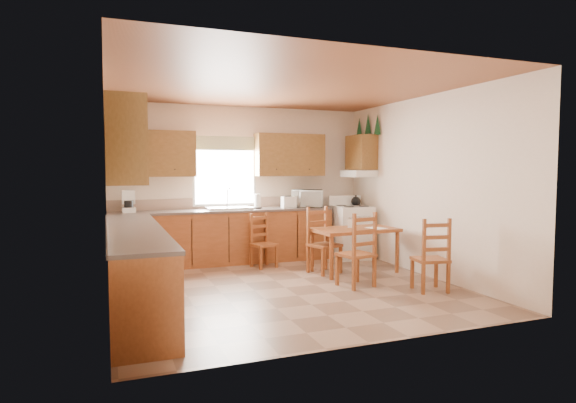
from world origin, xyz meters
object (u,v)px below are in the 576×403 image
object	(u,v)px
dining_table	(354,250)
chair_near_left	(356,250)
stove	(352,233)
chair_near_right	(430,255)
microwave	(307,198)
chair_far_right	(324,240)
chair_far_left	(264,241)

from	to	relation	value
dining_table	chair_near_left	bearing A→B (deg)	-121.15
dining_table	stove	bearing A→B (deg)	59.56
chair_near_right	chair_near_left	bearing A→B (deg)	-24.89
microwave	chair_far_right	world-z (taller)	microwave
microwave	chair_near_right	xyz separation A→B (m)	(0.58, -2.78, -0.59)
stove	chair_far_right	world-z (taller)	chair_far_right
chair_far_left	chair_far_right	world-z (taller)	chair_far_right
microwave	dining_table	size ratio (longest dim) A/B	0.40
dining_table	chair_near_right	distance (m)	1.43
stove	microwave	distance (m)	1.02
microwave	chair_far_right	xyz separation A→B (m)	(-0.27, -1.30, -0.57)
stove	chair_near_right	distance (m)	2.43
stove	chair_far_right	xyz separation A→B (m)	(-0.99, -0.94, 0.04)
chair_near_left	chair_near_right	world-z (taller)	chair_near_left
chair_near_left	chair_far_left	distance (m)	1.84
stove	chair_far_left	distance (m)	1.75
chair_near_left	chair_near_right	bearing A→B (deg)	132.33
chair_near_right	chair_far_right	bearing A→B (deg)	-50.04
stove	chair_near_right	bearing A→B (deg)	-87.83
stove	chair_near_left	size ratio (longest dim) A/B	0.91
microwave	chair_near_left	bearing A→B (deg)	-72.23
chair_far_left	dining_table	bearing A→B (deg)	-49.85
stove	dining_table	xyz separation A→B (m)	(-0.53, -1.05, -0.12)
dining_table	chair_far_right	size ratio (longest dim) A/B	1.27
stove	chair_near_right	size ratio (longest dim) A/B	0.95
chair_far_right	chair_near_right	bearing A→B (deg)	-77.20
stove	chair_far_left	bearing A→B (deg)	-167.58
stove	microwave	xyz separation A→B (m)	(-0.73, 0.36, 0.61)
stove	chair_near_left	world-z (taller)	chair_near_left
chair_near_left	chair_far_left	bearing A→B (deg)	-76.97
chair_near_right	chair_far_left	world-z (taller)	chair_near_right
chair_near_left	chair_near_right	xyz separation A→B (m)	(0.80, -0.57, -0.02)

